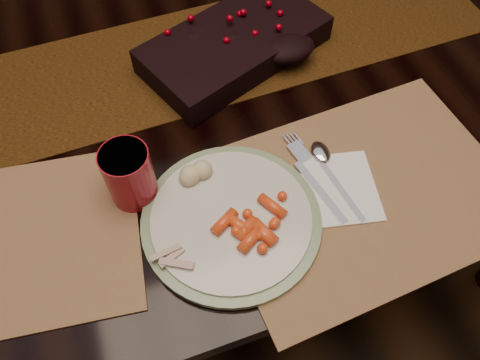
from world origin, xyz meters
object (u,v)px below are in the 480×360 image
object	(u,v)px
dining_table	(201,187)
centerpiece	(235,41)
baby_carrots	(251,229)
napkin	(340,188)
mashed_potatoes	(203,177)
red_cup	(129,175)
dinner_plate	(231,219)
placemat_main	(363,191)
turkey_shreds	(177,254)

from	to	relation	value
dining_table	centerpiece	bearing A→B (deg)	25.96
baby_carrots	napkin	size ratio (longest dim) A/B	0.79
centerpiece	baby_carrots	distance (m)	0.43
mashed_potatoes	red_cup	distance (m)	0.12
dinner_plate	baby_carrots	bearing A→B (deg)	-58.95
placemat_main	napkin	bearing A→B (deg)	151.76
placemat_main	dinner_plate	world-z (taller)	dinner_plate
dinner_plate	baby_carrots	size ratio (longest dim) A/B	2.60
dinner_plate	napkin	size ratio (longest dim) A/B	2.07
placemat_main	red_cup	bearing A→B (deg)	157.28
placemat_main	mashed_potatoes	xyz separation A→B (m)	(-0.26, 0.10, 0.04)
placemat_main	dinner_plate	bearing A→B (deg)	171.65
napkin	placemat_main	bearing A→B (deg)	-12.03
dinner_plate	mashed_potatoes	xyz separation A→B (m)	(-0.02, 0.08, 0.03)
dining_table	placemat_main	world-z (taller)	placemat_main
baby_carrots	turkey_shreds	xyz separation A→B (m)	(-0.12, -0.00, -0.00)
placemat_main	mashed_potatoes	size ratio (longest dim) A/B	6.09
baby_carrots	turkey_shreds	distance (m)	0.12
placemat_main	red_cup	xyz separation A→B (m)	(-0.37, 0.13, 0.06)
dining_table	mashed_potatoes	xyz separation A→B (m)	(-0.04, -0.24, 0.42)
placemat_main	baby_carrots	distance (m)	0.22
placemat_main	napkin	xyz separation A→B (m)	(-0.04, 0.02, 0.00)
dining_table	centerpiece	distance (m)	0.44
mashed_potatoes	red_cup	size ratio (longest dim) A/B	0.75
mashed_potatoes	turkey_shreds	world-z (taller)	mashed_potatoes
centerpiece	mashed_potatoes	world-z (taller)	centerpiece
napkin	red_cup	bearing A→B (deg)	174.12
dining_table	dinner_plate	bearing A→B (deg)	-92.60
mashed_potatoes	napkin	xyz separation A→B (m)	(0.22, -0.08, -0.04)
dining_table	napkin	world-z (taller)	napkin
red_cup	dinner_plate	bearing A→B (deg)	-38.38
turkey_shreds	baby_carrots	bearing A→B (deg)	0.77
centerpiece	red_cup	xyz separation A→B (m)	(-0.27, -0.27, 0.02)
centerpiece	mashed_potatoes	size ratio (longest dim) A/B	4.60
dining_table	baby_carrots	world-z (taller)	baby_carrots
dinner_plate	napkin	distance (m)	0.20
mashed_potatoes	red_cup	xyz separation A→B (m)	(-0.11, 0.03, 0.02)
dining_table	mashed_potatoes	size ratio (longest dim) A/B	21.77
mashed_potatoes	turkey_shreds	size ratio (longest dim) A/B	1.09
placemat_main	turkey_shreds	world-z (taller)	turkey_shreds
centerpiece	red_cup	world-z (taller)	red_cup
dinner_plate	turkey_shreds	xyz separation A→B (m)	(-0.10, -0.04, 0.02)
napkin	mashed_potatoes	bearing A→B (deg)	172.72
red_cup	turkey_shreds	bearing A→B (deg)	-75.78
dinner_plate	red_cup	size ratio (longest dim) A/B	2.70
placemat_main	turkey_shreds	xyz separation A→B (m)	(-0.34, -0.02, 0.03)
centerpiece	turkey_shreds	distance (m)	0.48
baby_carrots	mashed_potatoes	size ratio (longest dim) A/B	1.39
baby_carrots	mashed_potatoes	bearing A→B (deg)	111.53
turkey_shreds	napkin	bearing A→B (deg)	6.79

